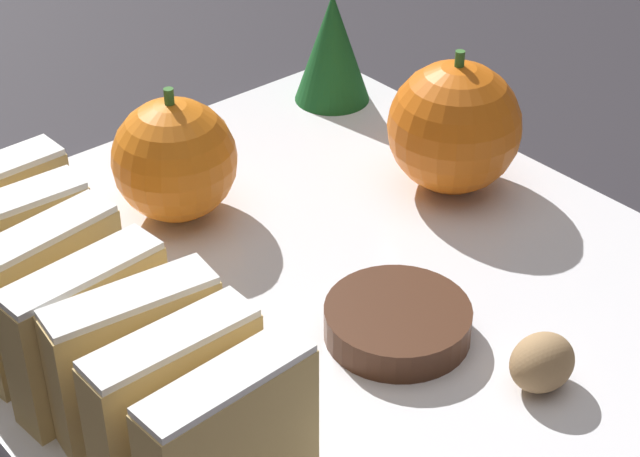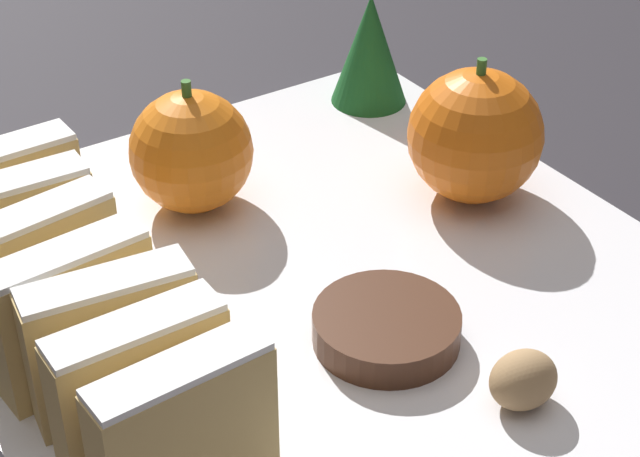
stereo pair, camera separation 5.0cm
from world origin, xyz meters
name	(u,v)px [view 2 (the right image)]	position (x,y,z in m)	size (l,w,h in m)	color
ground_plane	(320,300)	(0.00, 0.00, 0.00)	(6.00, 6.00, 0.00)	#28262B
serving_platter	(320,290)	(0.00, 0.00, 0.01)	(0.33, 0.36, 0.01)	white
stollen_slice_front	(185,435)	(-0.12, -0.09, 0.04)	(0.07, 0.02, 0.07)	tan
stollen_slice_second	(142,389)	(-0.12, -0.06, 0.04)	(0.07, 0.02, 0.07)	tan
stollen_slice_third	(113,344)	(-0.12, -0.03, 0.04)	(0.07, 0.03, 0.07)	tan
stollen_slice_fourth	(70,310)	(-0.12, 0.00, 0.04)	(0.07, 0.03, 0.07)	tan
stollen_slice_fifth	(43,274)	(-0.12, 0.03, 0.04)	(0.07, 0.03, 0.07)	tan
stollen_slice_sixth	(21,240)	(-0.12, 0.06, 0.04)	(0.07, 0.02, 0.07)	tan
stollen_slice_back	(11,206)	(-0.11, 0.09, 0.04)	(0.07, 0.02, 0.07)	tan
orange_near	(191,151)	(-0.02, 0.09, 0.04)	(0.06, 0.06, 0.07)	orange
orange_far	(475,136)	(0.11, 0.02, 0.05)	(0.07, 0.07, 0.08)	orange
walnut	(523,380)	(0.02, -0.12, 0.02)	(0.03, 0.02, 0.02)	#9E7A51
chocolate_cookie	(388,326)	(0.00, -0.05, 0.02)	(0.07, 0.07, 0.01)	#472819
evergreen_sprig	(370,49)	(0.13, 0.14, 0.05)	(0.05, 0.05, 0.07)	#195623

